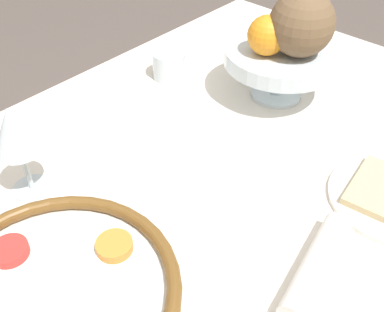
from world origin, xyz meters
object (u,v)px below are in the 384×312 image
(wine_glass, at_px, (14,132))
(orange_fruit, at_px, (267,35))
(coconut, at_px, (302,24))
(napkin_roll, at_px, (317,266))
(cup_near, at_px, (169,65))
(seder_plate, at_px, (53,296))
(fruit_stand, at_px, (281,59))

(wine_glass, distance_m, orange_fruit, 0.47)
(orange_fruit, xyz_separation_m, coconut, (0.04, -0.04, 0.02))
(coconut, bearing_deg, orange_fruit, 131.08)
(wine_glass, bearing_deg, napkin_roll, -68.73)
(orange_fruit, bearing_deg, cup_near, 105.85)
(seder_plate, height_order, fruit_stand, fruit_stand)
(orange_fruit, height_order, napkin_roll, orange_fruit)
(napkin_roll, bearing_deg, cup_near, 65.00)
(coconut, relative_size, cup_near, 1.64)
(fruit_stand, distance_m, coconut, 0.09)
(seder_plate, bearing_deg, orange_fruit, 8.03)
(fruit_stand, xyz_separation_m, orange_fruit, (-0.04, 0.01, 0.06))
(seder_plate, relative_size, cup_near, 4.50)
(fruit_stand, relative_size, coconut, 1.86)
(seder_plate, distance_m, cup_near, 0.56)
(orange_fruit, distance_m, coconut, 0.06)
(wine_glass, distance_m, cup_near, 0.41)
(wine_glass, relative_size, fruit_stand, 0.71)
(napkin_roll, bearing_deg, seder_plate, 139.34)
(coconut, bearing_deg, seder_plate, -176.82)
(wine_glass, relative_size, coconut, 1.32)
(wine_glass, relative_size, napkin_roll, 0.88)
(seder_plate, distance_m, wine_glass, 0.24)
(napkin_roll, distance_m, cup_near, 0.55)
(seder_plate, bearing_deg, cup_near, 29.49)
(seder_plate, height_order, orange_fruit, orange_fruit)
(orange_fruit, relative_size, napkin_roll, 0.41)
(coconut, distance_m, napkin_roll, 0.44)
(coconut, xyz_separation_m, cup_near, (-0.10, 0.24, -0.13))
(orange_fruit, bearing_deg, napkin_roll, -134.10)
(fruit_stand, relative_size, orange_fruit, 3.01)
(coconut, bearing_deg, wine_glass, 161.31)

